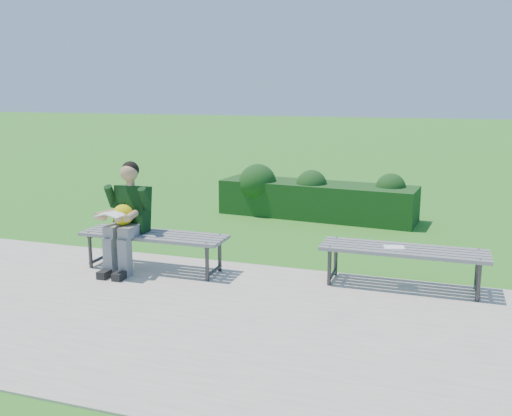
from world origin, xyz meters
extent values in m
plane|color=#28731B|center=(0.00, 0.00, 0.00)|extent=(80.00, 80.00, 0.00)
cube|color=beige|center=(0.00, -1.75, 0.01)|extent=(30.00, 3.50, 0.02)
cube|color=#153C18|center=(0.24, 2.99, 0.30)|extent=(3.44, 1.16, 0.60)
sphere|color=#153C18|center=(-0.80, 2.89, 0.57)|extent=(0.72, 0.72, 0.66)
sphere|color=#153C18|center=(0.16, 2.90, 0.57)|extent=(0.58, 0.58, 0.53)
sphere|color=#153C18|center=(1.48, 3.02, 0.57)|extent=(0.55, 0.55, 0.50)
cube|color=gray|center=(-0.97, -0.79, 0.45)|extent=(1.80, 0.08, 0.04)
cube|color=gray|center=(-0.97, -0.69, 0.45)|extent=(1.80, 0.08, 0.04)
cube|color=gray|center=(-0.97, -0.59, 0.45)|extent=(1.80, 0.08, 0.04)
cube|color=gray|center=(-0.97, -0.48, 0.45)|extent=(1.80, 0.08, 0.04)
cube|color=gray|center=(-0.97, -0.38, 0.45)|extent=(1.80, 0.08, 0.04)
cylinder|color=#2D2D30|center=(-1.75, -0.78, 0.23)|extent=(0.04, 0.04, 0.41)
cylinder|color=#2D2D30|center=(-1.75, -0.40, 0.23)|extent=(0.04, 0.04, 0.41)
cylinder|color=#2D2D30|center=(-1.75, -0.59, 0.41)|extent=(0.04, 0.42, 0.04)
cylinder|color=#2D2D30|center=(-1.75, -0.59, 0.08)|extent=(0.04, 0.42, 0.04)
cylinder|color=gray|center=(-1.75, -0.79, 0.47)|extent=(0.02, 0.02, 0.01)
cylinder|color=gray|center=(-1.75, -0.38, 0.47)|extent=(0.02, 0.02, 0.01)
cylinder|color=#2D2D30|center=(-0.19, -0.78, 0.23)|extent=(0.04, 0.04, 0.41)
cylinder|color=#2D2D30|center=(-0.19, -0.40, 0.23)|extent=(0.04, 0.04, 0.41)
cylinder|color=#2D2D30|center=(-0.19, -0.59, 0.41)|extent=(0.04, 0.42, 0.04)
cylinder|color=#2D2D30|center=(-0.19, -0.59, 0.08)|extent=(0.04, 0.42, 0.04)
cylinder|color=gray|center=(-0.19, -0.79, 0.47)|extent=(0.02, 0.02, 0.01)
cylinder|color=gray|center=(-0.19, -0.38, 0.47)|extent=(0.02, 0.02, 0.01)
cube|color=gray|center=(1.94, -0.50, 0.45)|extent=(1.80, 0.09, 0.04)
cube|color=gray|center=(1.94, -0.40, 0.45)|extent=(1.80, 0.08, 0.04)
cube|color=gray|center=(1.94, -0.29, 0.45)|extent=(1.80, 0.08, 0.04)
cube|color=gray|center=(1.94, -0.19, 0.45)|extent=(1.80, 0.09, 0.04)
cube|color=gray|center=(1.94, -0.08, 0.45)|extent=(1.80, 0.09, 0.04)
cylinder|color=#2D2D30|center=(1.16, -0.48, 0.23)|extent=(0.04, 0.04, 0.41)
cylinder|color=#2D2D30|center=(1.16, -0.10, 0.23)|extent=(0.04, 0.04, 0.41)
cylinder|color=#2D2D30|center=(1.16, -0.29, 0.41)|extent=(0.04, 0.42, 0.04)
cylinder|color=#2D2D30|center=(1.16, -0.29, 0.08)|extent=(0.04, 0.42, 0.04)
cylinder|color=gray|center=(1.16, -0.50, 0.47)|extent=(0.02, 0.02, 0.01)
cylinder|color=gray|center=(1.16, -0.08, 0.47)|extent=(0.02, 0.02, 0.01)
cylinder|color=#2D2D30|center=(2.72, -0.48, 0.23)|extent=(0.04, 0.04, 0.41)
cylinder|color=#2D2D30|center=(2.72, -0.10, 0.23)|extent=(0.04, 0.04, 0.41)
cylinder|color=#2D2D30|center=(2.72, -0.29, 0.41)|extent=(0.04, 0.42, 0.04)
cylinder|color=#2D2D30|center=(2.72, -0.29, 0.08)|extent=(0.04, 0.42, 0.04)
cylinder|color=gray|center=(2.72, -0.50, 0.47)|extent=(0.02, 0.02, 0.01)
cylinder|color=gray|center=(2.72, -0.08, 0.47)|extent=(0.02, 0.02, 0.01)
cube|color=gray|center=(-1.37, -0.75, 0.54)|extent=(0.14, 0.42, 0.13)
cube|color=gray|center=(-1.17, -0.75, 0.54)|extent=(0.14, 0.42, 0.13)
cube|color=gray|center=(-1.37, -0.93, 0.24)|extent=(0.12, 0.13, 0.45)
cube|color=gray|center=(-1.17, -0.93, 0.24)|extent=(0.12, 0.13, 0.45)
cube|color=black|center=(-1.37, -1.03, 0.07)|extent=(0.11, 0.26, 0.09)
cube|color=black|center=(-1.17, -1.03, 0.07)|extent=(0.11, 0.26, 0.09)
cube|color=black|center=(-1.27, -0.55, 0.75)|extent=(0.40, 0.30, 0.59)
cylinder|color=tan|center=(-1.27, -0.57, 1.07)|extent=(0.10, 0.10, 0.08)
sphere|color=tan|center=(-1.27, -0.59, 1.20)|extent=(0.21, 0.21, 0.21)
sphere|color=black|center=(-1.27, -0.56, 1.23)|extent=(0.21, 0.21, 0.21)
cylinder|color=black|center=(-1.50, -0.65, 0.91)|extent=(0.10, 0.21, 0.30)
cylinder|color=black|center=(-1.04, -0.65, 0.91)|extent=(0.10, 0.21, 0.30)
cylinder|color=tan|center=(-1.44, -0.87, 0.74)|extent=(0.14, 0.31, 0.08)
cylinder|color=tan|center=(-1.10, -0.87, 0.74)|extent=(0.14, 0.31, 0.08)
sphere|color=tan|center=(-1.37, -1.03, 0.74)|extent=(0.09, 0.09, 0.09)
sphere|color=tan|center=(-1.17, -1.03, 0.74)|extent=(0.09, 0.09, 0.09)
sphere|color=#D2BF0E|center=(-1.27, -0.77, 0.72)|extent=(0.25, 0.25, 0.25)
cone|color=#FF510A|center=(-1.27, -0.88, 0.71)|extent=(0.07, 0.07, 0.07)
cone|color=black|center=(-1.29, -0.76, 0.85)|extent=(0.03, 0.05, 0.08)
cone|color=black|center=(-1.26, -0.75, 0.85)|extent=(0.03, 0.04, 0.07)
sphere|color=white|center=(-1.32, -0.87, 0.75)|extent=(0.05, 0.05, 0.05)
sphere|color=white|center=(-1.23, -0.87, 0.75)|extent=(0.05, 0.05, 0.05)
cube|color=white|center=(-1.35, -1.05, 0.79)|extent=(0.15, 0.20, 0.05)
cube|color=white|center=(-1.20, -1.05, 0.79)|extent=(0.15, 0.20, 0.05)
cube|color=white|center=(1.84, -0.29, 0.47)|extent=(0.25, 0.21, 0.01)
camera|label=1|loc=(2.32, -6.52, 2.18)|focal=40.00mm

